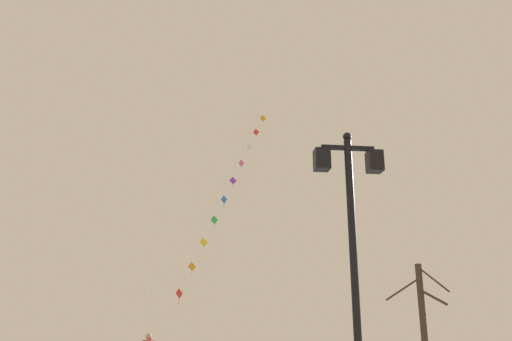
{
  "coord_description": "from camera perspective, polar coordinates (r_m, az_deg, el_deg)",
  "views": [
    {
      "loc": [
        -1.18,
        -2.08,
        1.55
      ],
      "look_at": [
        0.75,
        14.41,
        6.7
      ],
      "focal_mm": 37.95,
      "sensor_mm": 36.0,
      "label": 1
    }
  ],
  "objects": [
    {
      "name": "bare_tree",
      "position": [
        20.01,
        17.22,
        -14.81
      ],
      "size": [
        1.88,
        1.88,
        4.05
      ],
      "color": "#423323",
      "rests_on": "ground_plane"
    },
    {
      "name": "twin_lantern_lamp_post",
      "position": [
        9.94,
        10.02,
        -4.93
      ],
      "size": [
        1.29,
        0.28,
        5.27
      ],
      "color": "black",
      "rests_on": "ground_plane"
    },
    {
      "name": "kite_train",
      "position": [
        25.94,
        -3.64,
        -3.61
      ],
      "size": [
        5.76,
        8.41,
        14.0
      ],
      "color": "brown",
      "rests_on": "ground_plane"
    }
  ]
}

